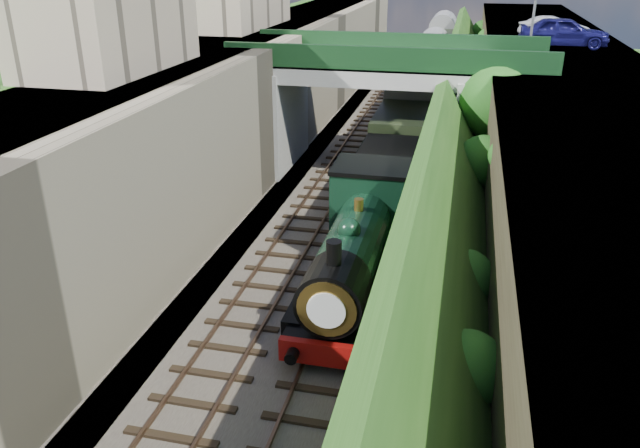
{
  "coord_description": "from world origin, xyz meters",
  "views": [
    {
      "loc": [
        4.35,
        -8.93,
        11.31
      ],
      "look_at": [
        0.0,
        9.79,
        2.93
      ],
      "focal_mm": 35.0,
      "sensor_mm": 36.0,
      "label": 1
    }
  ],
  "objects_px": {
    "car_blue": "(564,32)",
    "car_silver": "(554,28)",
    "road_bridge": "(398,101)",
    "tree": "(497,106)",
    "locomotive": "(357,249)",
    "tender": "(385,186)"
  },
  "relations": [
    {
      "from": "car_blue",
      "to": "car_silver",
      "type": "bearing_deg",
      "value": 5.28
    },
    {
      "from": "car_blue",
      "to": "road_bridge",
      "type": "bearing_deg",
      "value": 130.43
    },
    {
      "from": "tree",
      "to": "car_blue",
      "type": "relative_size",
      "value": 1.32
    },
    {
      "from": "locomotive",
      "to": "road_bridge",
      "type": "bearing_deg",
      "value": 91.07
    },
    {
      "from": "tree",
      "to": "tender",
      "type": "height_order",
      "value": "tree"
    },
    {
      "from": "road_bridge",
      "to": "car_silver",
      "type": "bearing_deg",
      "value": 50.48
    },
    {
      "from": "locomotive",
      "to": "car_blue",
      "type": "bearing_deg",
      "value": 67.6
    },
    {
      "from": "tender",
      "to": "tree",
      "type": "bearing_deg",
      "value": 39.62
    },
    {
      "from": "road_bridge",
      "to": "tree",
      "type": "distance_m",
      "value": 5.58
    },
    {
      "from": "car_silver",
      "to": "locomotive",
      "type": "xyz_separation_m",
      "value": [
        -8.27,
        -24.07,
        -5.05
      ]
    },
    {
      "from": "car_blue",
      "to": "car_silver",
      "type": "distance_m",
      "value": 3.62
    },
    {
      "from": "road_bridge",
      "to": "tree",
      "type": "xyz_separation_m",
      "value": [
        4.97,
        -2.47,
        0.57
      ]
    },
    {
      "from": "road_bridge",
      "to": "tender",
      "type": "relative_size",
      "value": 2.67
    },
    {
      "from": "locomotive",
      "to": "tender",
      "type": "bearing_deg",
      "value": 90.0
    },
    {
      "from": "tree",
      "to": "locomotive",
      "type": "distance_m",
      "value": 12.52
    },
    {
      "from": "car_silver",
      "to": "tender",
      "type": "xyz_separation_m",
      "value": [
        -8.27,
        -16.71,
        -5.32
      ]
    },
    {
      "from": "locomotive",
      "to": "tender",
      "type": "height_order",
      "value": "locomotive"
    },
    {
      "from": "road_bridge",
      "to": "car_silver",
      "type": "height_order",
      "value": "car_silver"
    },
    {
      "from": "tree",
      "to": "car_silver",
      "type": "bearing_deg",
      "value": 74.49
    },
    {
      "from": "car_silver",
      "to": "tender",
      "type": "distance_m",
      "value": 19.39
    },
    {
      "from": "road_bridge",
      "to": "locomotive",
      "type": "bearing_deg",
      "value": -88.93
    },
    {
      "from": "road_bridge",
      "to": "car_silver",
      "type": "distance_m",
      "value": 13.7
    }
  ]
}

